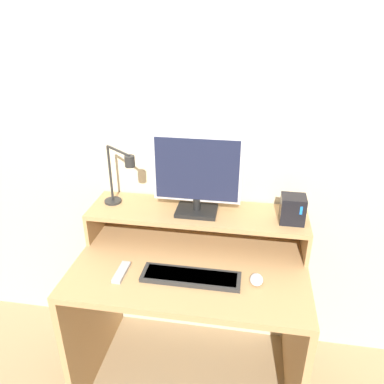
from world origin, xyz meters
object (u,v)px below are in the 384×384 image
(remote_control, at_px, (121,272))
(desk_lamp, at_px, (119,177))
(keyboard, at_px, (191,277))
(monitor, at_px, (198,175))
(mouse, at_px, (257,279))
(router_dock, at_px, (293,209))

(remote_control, bearing_deg, desk_lamp, 106.03)
(keyboard, distance_m, remote_control, 0.30)
(desk_lamp, relative_size, keyboard, 0.71)
(monitor, height_order, mouse, monitor)
(monitor, xyz_separation_m, mouse, (0.29, -0.27, -0.34))
(monitor, bearing_deg, remote_control, -132.80)
(router_dock, height_order, mouse, router_dock)
(monitor, relative_size, keyboard, 0.96)
(keyboard, height_order, remote_control, keyboard)
(router_dock, bearing_deg, mouse, -119.09)
(keyboard, bearing_deg, router_dock, 33.46)
(mouse, bearing_deg, monitor, 137.30)
(keyboard, distance_m, mouse, 0.28)
(desk_lamp, bearing_deg, monitor, 2.58)
(monitor, height_order, router_dock, monitor)
(router_dock, distance_m, keyboard, 0.55)
(monitor, xyz_separation_m, remote_control, (-0.29, -0.31, -0.35))
(desk_lamp, height_order, router_dock, desk_lamp)
(keyboard, bearing_deg, mouse, 4.33)
(mouse, bearing_deg, desk_lamp, 159.01)
(desk_lamp, distance_m, keyboard, 0.57)
(desk_lamp, xyz_separation_m, mouse, (0.66, -0.25, -0.31))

